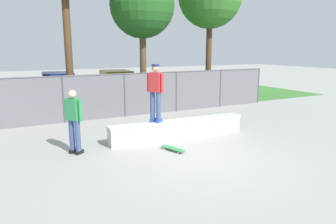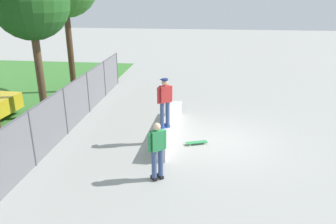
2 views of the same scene
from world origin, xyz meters
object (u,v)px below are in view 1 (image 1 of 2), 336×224
skateboarder (155,90)px  car_blue (59,87)px  concrete_ledge (179,129)px  car_yellow (117,84)px  skateboard (173,149)px  tree_near_right (142,6)px  bystander (74,119)px

skateboarder → car_blue: (-1.65, 9.08, -0.81)m
concrete_ledge → car_yellow: bearing=84.5°
skateboard → car_blue: car_blue is taller
skateboarder → car_blue: skateboarder is taller
tree_near_right → bystander: (-4.53, -5.74, -3.93)m
concrete_ledge → car_blue: size_ratio=1.10×
bystander → skateboard: bearing=-22.9°
concrete_ledge → skateboarder: skateboarder is taller
skateboard → concrete_ledge: bearing=53.8°
skateboard → tree_near_right: (1.97, 6.81, 4.87)m
tree_near_right → car_yellow: bearing=94.6°
skateboard → car_blue: (-1.65, 10.25, 0.77)m
skateboard → bystander: bystander is taller
car_yellow → car_blue: bearing=180.0°
concrete_ledge → car_blue: 9.49m
concrete_ledge → skateboard: bearing=-126.2°
skateboarder → tree_near_right: size_ratio=0.28×
skateboarder → skateboard: skateboarder is taller
tree_near_right → car_blue: tree_near_right is taller
car_blue → car_yellow: (3.34, -0.00, 0.00)m
skateboarder → bystander: 2.64m
skateboard → tree_near_right: tree_near_right is taller
concrete_ledge → skateboard: 1.39m
skateboard → car_yellow: car_yellow is taller
skateboard → car_blue: size_ratio=0.19×
car_blue → bystander: (-0.91, -9.18, 0.17)m
tree_near_right → car_blue: (-3.62, 3.44, -4.10)m
skateboard → tree_near_right: bearing=73.9°
skateboarder → skateboard: bearing=-89.9°
concrete_ledge → car_yellow: (0.88, 9.15, 0.53)m
concrete_ledge → bystander: bystander is taller
concrete_ledge → car_yellow: 9.20m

